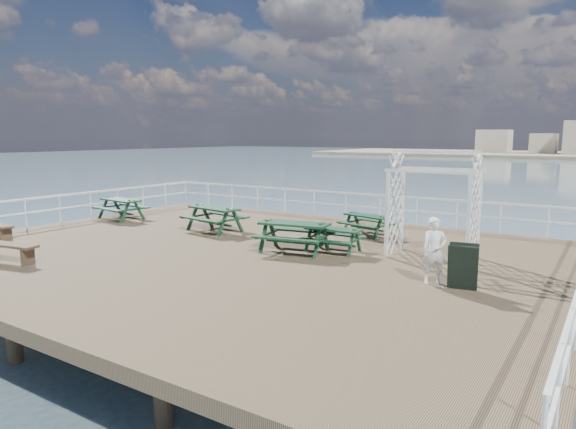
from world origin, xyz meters
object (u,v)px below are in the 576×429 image
Objects in this scene: picnic_table_d at (214,214)px; flat_bench_near at (9,248)px; picnic_table_c at (294,231)px; trellis_arbor at (433,211)px; picnic_table_a at (121,204)px; person at (434,251)px; picnic_table_b at (367,220)px; picnic_table_e at (333,235)px.

picnic_table_d is 1.20× the size of flat_bench_near.
picnic_table_c is 1.24× the size of flat_bench_near.
trellis_arbor is (9.24, 6.68, 0.93)m from flat_bench_near.
picnic_table_a is 9.12m from picnic_table_c.
trellis_arbor is (7.69, 0.23, 0.70)m from picnic_table_d.
picnic_table_d is at bearing 131.51° from person.
person reaches higher than picnic_table_a.
trellis_arbor is (2.86, -2.03, 0.81)m from picnic_table_b.
picnic_table_c reaches higher than picnic_table_e.
picnic_table_a is at bearing -170.52° from picnic_table_d.
picnic_table_c is at bearing -7.96° from picnic_table_d.
picnic_table_d is 6.64m from flat_bench_near.
flat_bench_near is 10.92m from person.
trellis_arbor is at bearing 10.42° from picnic_table_d.
picnic_table_c reaches higher than picnic_table_b.
picnic_table_d is at bearing 66.61° from flat_bench_near.
picnic_table_a is at bearing -179.26° from trellis_arbor.
picnic_table_c is 1.47× the size of person.
picnic_table_e is 8.83m from flat_bench_near.
picnic_table_b is 3.60m from trellis_arbor.
person reaches higher than picnic_table_e.
picnic_table_c is at bearing 133.23° from person.
person reaches higher than picnic_table_b.
flat_bench_near is at bearing -54.85° from picnic_table_a.
picnic_table_e is (5.05, -0.59, -0.12)m from picnic_table_d.
picnic_table_e reaches higher than flat_bench_near.
picnic_table_c is 4.53m from person.
person is (3.70, -4.53, 0.27)m from picnic_table_b.
trellis_arbor reaches higher than person.
picnic_table_b is 2.86m from picnic_table_e.
flat_bench_near is at bearing -111.07° from picnic_table_b.
trellis_arbor is 1.93× the size of person.
picnic_table_a is 7.22m from flat_bench_near.
picnic_table_b is at bearing 68.63° from picnic_table_c.
picnic_table_b is 5.34m from picnic_table_d.
person is (4.41, -1.03, 0.14)m from picnic_table_c.
picnic_table_d is 0.74× the size of trellis_arbor.
person is at bearing -29.39° from picnic_table_e.
picnic_table_b is 0.86× the size of picnic_table_d.
picnic_table_b is 10.80m from flat_bench_near.
trellis_arbor is at bearing 12.39° from picnic_table_c.
picnic_table_b is 0.64× the size of trellis_arbor.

